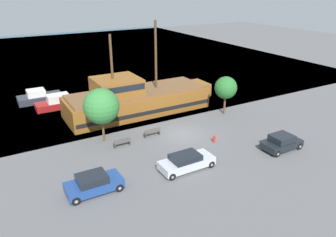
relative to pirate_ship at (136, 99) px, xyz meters
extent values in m
plane|color=#5B5B5E|center=(1.45, -8.30, -1.67)|extent=(160.00, 160.00, 0.00)
plane|color=#33566B|center=(1.45, 35.70, -1.67)|extent=(80.00, 80.00, 0.00)
cube|color=brown|center=(0.22, 0.00, -0.45)|extent=(17.07, 5.85, 2.43)
cube|color=black|center=(0.22, 0.00, -0.82)|extent=(16.73, 5.93, 0.45)
cube|color=brown|center=(9.36, 0.00, -0.09)|extent=(1.40, 3.22, 1.70)
cube|color=brown|center=(0.22, 0.00, 0.89)|extent=(16.38, 5.39, 0.25)
cube|color=brown|center=(-2.34, 0.00, 1.95)|extent=(5.12, 4.68, 1.87)
cube|color=black|center=(-2.34, 0.00, 2.23)|extent=(4.86, 4.74, 0.67)
cylinder|color=#4C331E|center=(2.78, 0.00, 5.00)|extent=(0.28, 0.28, 7.98)
cylinder|color=#4C331E|center=(-2.76, 0.00, 4.40)|extent=(0.28, 0.28, 6.78)
cube|color=maroon|center=(-7.32, 6.29, -1.27)|extent=(6.55, 2.21, 0.79)
cube|color=silver|center=(-7.81, 6.29, -0.41)|extent=(2.62, 1.72, 0.92)
cube|color=black|center=(-7.03, 6.29, -0.41)|extent=(0.12, 1.55, 0.73)
cube|color=#2D333D|center=(-9.44, 9.82, -1.23)|extent=(5.52, 2.48, 0.87)
cube|color=silver|center=(-9.85, 9.82, -0.39)|extent=(2.21, 1.93, 0.81)
cube|color=black|center=(-9.19, 9.82, -0.39)|extent=(0.12, 1.73, 0.65)
cube|color=navy|center=(-9.68, -13.54, -1.08)|extent=(4.16, 1.93, 0.69)
cube|color=black|center=(-9.80, -13.54, -0.46)|extent=(2.16, 1.74, 0.54)
cylinder|color=black|center=(-8.05, -14.42, -1.35)|extent=(0.64, 0.22, 0.64)
cylinder|color=gray|center=(-8.05, -14.42, -1.35)|extent=(0.24, 0.25, 0.24)
cylinder|color=black|center=(-8.05, -12.67, -1.35)|extent=(0.64, 0.22, 0.64)
cylinder|color=gray|center=(-8.05, -12.67, -1.35)|extent=(0.24, 0.25, 0.24)
cylinder|color=black|center=(-11.31, -14.42, -1.35)|extent=(0.64, 0.22, 0.64)
cylinder|color=gray|center=(-11.31, -14.42, -1.35)|extent=(0.24, 0.25, 0.24)
cylinder|color=black|center=(-11.31, -12.67, -1.35)|extent=(0.64, 0.22, 0.64)
cylinder|color=gray|center=(-11.31, -12.67, -1.35)|extent=(0.24, 0.25, 0.24)
cube|color=#B7BCC6|center=(-1.91, -14.21, -1.09)|extent=(4.71, 1.89, 0.69)
cube|color=black|center=(-2.05, -14.21, -0.52)|extent=(2.45, 1.70, 0.46)
cylinder|color=black|center=(0.02, -15.07, -1.36)|extent=(0.61, 0.22, 0.61)
cylinder|color=gray|center=(0.02, -15.07, -1.36)|extent=(0.23, 0.25, 0.23)
cylinder|color=black|center=(0.02, -13.36, -1.36)|extent=(0.61, 0.22, 0.61)
cylinder|color=gray|center=(0.02, -13.36, -1.36)|extent=(0.23, 0.25, 0.23)
cylinder|color=black|center=(-3.84, -15.07, -1.36)|extent=(0.61, 0.22, 0.61)
cylinder|color=gray|center=(-3.84, -15.07, -1.36)|extent=(0.23, 0.25, 0.23)
cylinder|color=black|center=(-3.84, -13.36, -1.36)|extent=(0.61, 0.22, 0.61)
cylinder|color=gray|center=(-3.84, -13.36, -1.36)|extent=(0.23, 0.25, 0.23)
cube|color=black|center=(7.75, -15.70, -1.12)|extent=(3.84, 1.86, 0.61)
cube|color=black|center=(7.63, -15.70, -0.49)|extent=(2.00, 1.68, 0.64)
cylinder|color=black|center=(9.22, -16.54, -1.34)|extent=(0.65, 0.22, 0.65)
cylinder|color=gray|center=(9.22, -16.54, -1.34)|extent=(0.25, 0.25, 0.25)
cylinder|color=black|center=(9.22, -14.86, -1.34)|extent=(0.65, 0.22, 0.65)
cylinder|color=gray|center=(9.22, -14.86, -1.34)|extent=(0.25, 0.25, 0.25)
cylinder|color=black|center=(6.28, -16.54, -1.34)|extent=(0.65, 0.22, 0.65)
cylinder|color=gray|center=(6.28, -16.54, -1.34)|extent=(0.25, 0.25, 0.25)
cylinder|color=black|center=(6.28, -14.86, -1.34)|extent=(0.65, 0.22, 0.65)
cylinder|color=gray|center=(6.28, -14.86, -1.34)|extent=(0.25, 0.25, 0.25)
cylinder|color=red|center=(3.16, -11.36, -1.39)|extent=(0.22, 0.22, 0.56)
sphere|color=red|center=(3.16, -11.36, -1.03)|extent=(0.25, 0.25, 0.25)
cylinder|color=red|center=(3.00, -11.36, -1.36)|extent=(0.10, 0.09, 0.09)
cylinder|color=red|center=(3.32, -11.36, -1.36)|extent=(0.10, 0.09, 0.09)
cube|color=#4C4742|center=(-1.47, -6.99, -1.24)|extent=(1.72, 0.45, 0.05)
cube|color=#4C4742|center=(-1.47, -7.19, -1.02)|extent=(1.72, 0.06, 0.40)
cube|color=#2D2D2D|center=(-2.27, -6.99, -1.47)|extent=(0.12, 0.36, 0.40)
cube|color=#2D2D2D|center=(-0.67, -6.99, -1.47)|extent=(0.12, 0.36, 0.40)
cube|color=#4C4742|center=(-5.02, -7.60, -1.24)|extent=(1.63, 0.45, 0.05)
cube|color=#4C4742|center=(-5.02, -7.80, -1.02)|extent=(1.63, 0.06, 0.40)
cube|color=#2D2D2D|center=(-5.78, -7.60, -1.47)|extent=(0.12, 0.36, 0.40)
cube|color=#2D2D2D|center=(-4.27, -7.60, -1.47)|extent=(0.12, 0.36, 0.40)
cylinder|color=brown|center=(-6.12, -5.62, -0.58)|extent=(0.24, 0.24, 2.18)
sphere|color=#337A38|center=(-6.12, -5.62, 1.99)|extent=(3.48, 3.48, 3.48)
cylinder|color=brown|center=(8.87, -5.83, -0.59)|extent=(0.24, 0.24, 2.15)
sphere|color=#286B2D|center=(8.87, -5.83, 1.60)|extent=(2.62, 2.62, 2.62)
camera|label=1|loc=(-15.18, -34.18, 12.82)|focal=35.00mm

